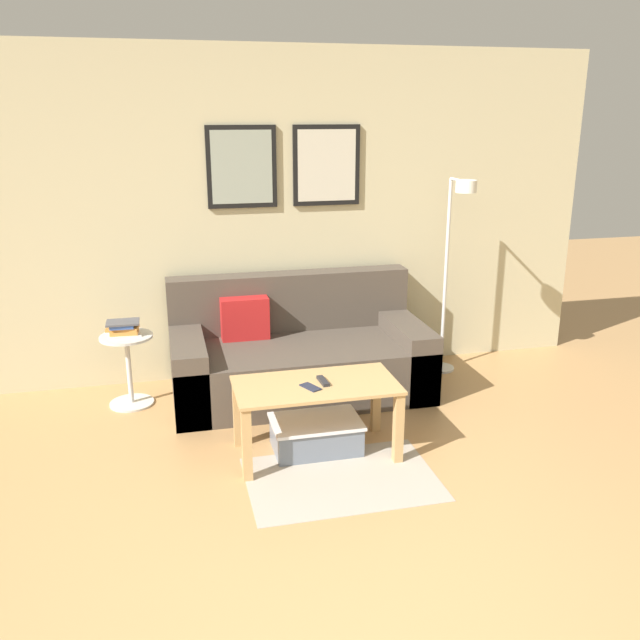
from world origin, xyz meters
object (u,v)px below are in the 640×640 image
Objects in this scene: couch at (298,356)px; cell_phone at (311,387)px; storage_bin at (316,435)px; remote_control at (323,381)px; floor_lamp at (454,254)px; coffee_table at (316,398)px; side_table at (128,363)px; book_stack at (123,328)px.

couch reaches higher than cell_phone.
remote_control is (0.04, -0.04, 0.38)m from storage_bin.
floor_lamp is at bearing 36.52° from storage_bin.
cell_phone is (-0.06, -0.10, 0.37)m from storage_bin.
remote_control reaches higher than coffee_table.
floor_lamp is (1.26, 0.03, 0.72)m from couch.
couch reaches higher than storage_bin.
book_stack reaches higher than side_table.
book_stack is (-1.18, 1.02, 0.48)m from storage_bin.
remote_control is 0.11m from cell_phone.
remote_control is (-1.30, -1.03, -0.52)m from floor_lamp.
book_stack reaches higher than cell_phone.
floor_lamp is at bearing -0.58° from book_stack.
book_stack is (-1.26, 0.05, 0.30)m from couch.
remote_control is 1.07× the size of cell_phone.
storage_bin is at bearing -40.74° from side_table.
book_stack is at bearing 137.70° from coffee_table.
side_table is at bearing 178.12° from couch.
storage_bin is 4.03× the size of cell_phone.
remote_control reaches higher than cell_phone.
coffee_table is 0.63× the size of floor_lamp.
book_stack is 1.61m from remote_control.
book_stack is at bearing 109.12° from cell_phone.
remote_control is (1.21, -1.05, -0.10)m from book_stack.
remote_control is at bearing -40.95° from side_table.
couch is 1.02m from remote_control.
coffee_table is at bearing 23.56° from cell_phone.
floor_lamp reaches higher than book_stack.
storage_bin is 0.35× the size of floor_lamp.
side_table is (-1.25, 0.04, 0.04)m from couch.
floor_lamp is 11.34× the size of cell_phone.
cell_phone is at bearing -44.91° from side_table.
cell_phone reaches higher than coffee_table.
floor_lamp is at bearing 1.30° from couch.
floor_lamp is 10.58× the size of remote_control.
book_stack reaches higher than remote_control.
coffee_table is at bearing -102.35° from storage_bin.
book_stack reaches higher than storage_bin.
side_table is (-1.16, 1.00, 0.22)m from storage_bin.
couch is 1.20× the size of floor_lamp.
book_stack is (-2.52, 0.03, -0.42)m from floor_lamp.
cell_phone is (1.12, -1.12, -0.11)m from book_stack.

